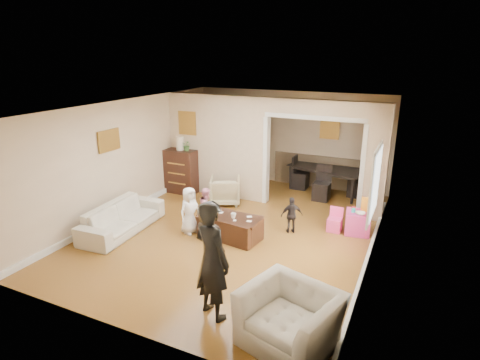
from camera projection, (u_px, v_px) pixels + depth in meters
The scene contains 27 objects.
floor at pixel (236, 230), 8.36m from camera, with size 7.00×7.00×0.00m, color #9B6728.
partition_left at pixel (218, 146), 10.06m from camera, with size 2.75×0.18×2.60m, color beige.
partition_right at pixel (375, 163), 8.51m from camera, with size 0.55×0.18×2.60m, color beige.
partition_header at pixel (315, 107), 8.71m from camera, with size 2.22×0.18×0.35m, color beige.
window_pane at pixel (375, 183), 6.43m from camera, with size 0.03×0.95×1.10m, color white.
framed_art_partition at pixel (187, 123), 10.13m from camera, with size 0.45×0.03×0.55m, color brown.
framed_art_sofa_wall at pixel (109, 140), 8.37m from camera, with size 0.03×0.55×0.40m, color brown.
framed_art_alcove at pixel (330, 128), 10.35m from camera, with size 0.45×0.03×0.55m, color brown.
sofa at pixel (122, 218), 8.22m from camera, with size 2.01×0.79×0.59m, color beige.
armchair_back at pixel (225, 190), 9.73m from camera, with size 0.71×0.73×0.67m, color tan.
armchair_front at pixel (290, 318), 4.99m from camera, with size 1.15×1.00×0.75m, color beige.
dresser at pixel (182, 171), 10.44m from camera, with size 0.85×0.48×1.16m, color black.
table_lamp at pixel (180, 143), 10.20m from camera, with size 0.22×0.22×0.36m, color beige.
potted_plant at pixel (187, 145), 10.13m from camera, with size 0.25×0.21×0.27m, color #447233.
coffee_table at pixel (230, 227), 7.94m from camera, with size 1.24×0.62×0.46m, color #361B11.
coffee_cup at pixel (233, 216), 7.77m from camera, with size 0.11×0.11×0.10m, color silver.
play_table at pixel (358, 223), 8.14m from camera, with size 0.49×0.49×0.47m, color #E43C9A.
cereal_box at pixel (366, 205), 8.06m from camera, with size 0.20×0.07×0.30m, color #FFF11A.
cyan_cup at pixel (353, 210), 8.05m from camera, with size 0.08×0.08×0.08m, color #29CFC4.
toy_block at pixel (354, 208), 8.21m from camera, with size 0.08×0.06×0.05m, color red.
play_bowl at pixel (360, 213), 7.93m from camera, with size 0.20×0.20×0.05m, color white.
dining_table at pixel (328, 180), 10.49m from camera, with size 1.98×1.10×0.70m, color black.
adult_person at pixel (212, 260), 5.40m from camera, with size 0.64×0.42×1.75m, color black.
child_kneel_a at pixel (190, 211), 8.07m from camera, with size 0.49×0.32×0.99m, color white.
child_kneel_b at pixel (207, 207), 8.41m from camera, with size 0.42×0.33×0.86m, color pink.
child_toddler at pixel (292, 215), 8.11m from camera, with size 0.46×0.19×0.78m, color black.
craft_papers at pixel (232, 217), 7.84m from camera, with size 1.01×0.40×0.00m.
Camera 1 is at (3.30, -6.87, 3.59)m, focal length 29.45 mm.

